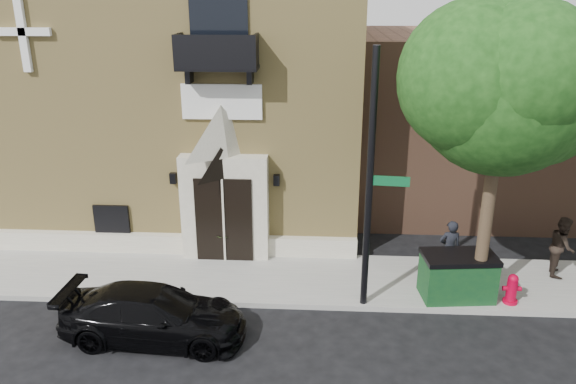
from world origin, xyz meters
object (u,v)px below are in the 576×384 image
Objects in this scene: street_sign at (370,183)px; pedestrian_near at (449,249)px; dumpster at (458,276)px; pedestrian_far at (562,246)px; fire_hydrant at (512,289)px; black_sedan at (154,314)px.

street_sign is 3.86m from pedestrian_near.
pedestrian_near is (2.48, 1.62, -2.47)m from street_sign.
pedestrian_near is (0.02, 1.19, 0.22)m from dumpster.
street_sign is at bearing 124.13° from pedestrian_far.
pedestrian_far is at bearing 42.43° from fire_hydrant.
dumpster is (2.46, 0.43, -2.69)m from street_sign.
pedestrian_far is at bearing 18.59° from dumpster.
black_sedan is at bearing 18.66° from pedestrian_near.
dumpster is (7.58, 2.09, 0.14)m from black_sedan.
pedestrian_near is at bearing 38.66° from street_sign.
black_sedan is at bearing -168.25° from fire_hydrant.
street_sign is at bearing -69.26° from black_sedan.
fire_hydrant is at bearing -15.48° from dumpster.
street_sign is 3.76× the size of pedestrian_far.
street_sign is at bearing -175.90° from dumpster.
pedestrian_near is at bearing -63.86° from black_sedan.
street_sign reaches higher than black_sedan.
fire_hydrant is at bearing 128.84° from pedestrian_near.
dumpster is at bearing 130.12° from pedestrian_far.
street_sign is at bearing 28.48° from pedestrian_near.
black_sedan is 0.67× the size of street_sign.
pedestrian_far is (3.23, 1.47, 0.25)m from dumpster.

